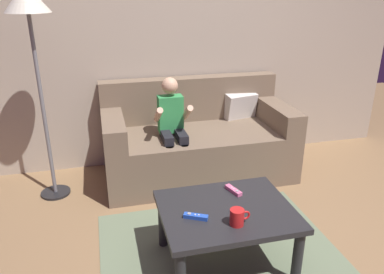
{
  "coord_description": "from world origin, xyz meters",
  "views": [
    {
      "loc": [
        -0.93,
        -1.61,
        1.63
      ],
      "look_at": [
        -0.31,
        0.86,
        0.62
      ],
      "focal_mm": 35.49,
      "sensor_mm": 36.0,
      "label": 1
    }
  ],
  "objects_px": {
    "couch": "(198,142)",
    "game_remote_blue_center": "(196,217)",
    "person_seated_on_couch": "(173,126)",
    "coffee_table": "(226,217)",
    "floor_lamp": "(29,16)",
    "coffee_mug": "(237,217)",
    "game_remote_pink_near_edge": "(233,190)"
  },
  "relations": [
    {
      "from": "couch",
      "to": "game_remote_blue_center",
      "type": "height_order",
      "value": "couch"
    },
    {
      "from": "person_seated_on_couch",
      "to": "coffee_table",
      "type": "relative_size",
      "value": 1.19
    },
    {
      "from": "person_seated_on_couch",
      "to": "floor_lamp",
      "type": "distance_m",
      "value": 1.34
    },
    {
      "from": "couch",
      "to": "coffee_mug",
      "type": "distance_m",
      "value": 1.44
    },
    {
      "from": "couch",
      "to": "game_remote_pink_near_edge",
      "type": "bearing_deg",
      "value": -92.63
    },
    {
      "from": "person_seated_on_couch",
      "to": "coffee_mug",
      "type": "distance_m",
      "value": 1.26
    },
    {
      "from": "couch",
      "to": "game_remote_pink_near_edge",
      "type": "xyz_separation_m",
      "value": [
        -0.05,
        -1.08,
        0.1
      ]
    },
    {
      "from": "couch",
      "to": "floor_lamp",
      "type": "bearing_deg",
      "value": -175.69
    },
    {
      "from": "couch",
      "to": "game_remote_pink_near_edge",
      "type": "distance_m",
      "value": 1.09
    },
    {
      "from": "coffee_table",
      "to": "couch",
      "type": "bearing_deg",
      "value": 82.95
    },
    {
      "from": "game_remote_blue_center",
      "to": "coffee_mug",
      "type": "relative_size",
      "value": 1.19
    },
    {
      "from": "floor_lamp",
      "to": "coffee_table",
      "type": "bearing_deg",
      "value": -46.34
    },
    {
      "from": "floor_lamp",
      "to": "game_remote_blue_center",
      "type": "bearing_deg",
      "value": -53.43
    },
    {
      "from": "couch",
      "to": "person_seated_on_couch",
      "type": "xyz_separation_m",
      "value": [
        -0.26,
        -0.17,
        0.24
      ]
    },
    {
      "from": "couch",
      "to": "floor_lamp",
      "type": "relative_size",
      "value": 1.0
    },
    {
      "from": "person_seated_on_couch",
      "to": "coffee_table",
      "type": "distance_m",
      "value": 1.11
    },
    {
      "from": "couch",
      "to": "coffee_mug",
      "type": "height_order",
      "value": "couch"
    },
    {
      "from": "person_seated_on_couch",
      "to": "floor_lamp",
      "type": "relative_size",
      "value": 0.57
    },
    {
      "from": "coffee_table",
      "to": "coffee_mug",
      "type": "relative_size",
      "value": 6.69
    },
    {
      "from": "person_seated_on_couch",
      "to": "coffee_mug",
      "type": "bearing_deg",
      "value": -84.95
    },
    {
      "from": "coffee_table",
      "to": "floor_lamp",
      "type": "relative_size",
      "value": 0.48
    },
    {
      "from": "person_seated_on_couch",
      "to": "couch",
      "type": "bearing_deg",
      "value": 33.44
    },
    {
      "from": "couch",
      "to": "coffee_table",
      "type": "xyz_separation_m",
      "value": [
        -0.16,
        -1.26,
        0.03
      ]
    },
    {
      "from": "coffee_mug",
      "to": "game_remote_blue_center",
      "type": "bearing_deg",
      "value": 151.55
    },
    {
      "from": "couch",
      "to": "game_remote_pink_near_edge",
      "type": "relative_size",
      "value": 11.51
    },
    {
      "from": "couch",
      "to": "floor_lamp",
      "type": "height_order",
      "value": "floor_lamp"
    },
    {
      "from": "couch",
      "to": "game_remote_blue_center",
      "type": "distance_m",
      "value": 1.36
    },
    {
      "from": "game_remote_blue_center",
      "to": "coffee_mug",
      "type": "bearing_deg",
      "value": -28.45
    },
    {
      "from": "floor_lamp",
      "to": "person_seated_on_couch",
      "type": "bearing_deg",
      "value": -4.48
    },
    {
      "from": "person_seated_on_couch",
      "to": "game_remote_pink_near_edge",
      "type": "height_order",
      "value": "person_seated_on_couch"
    },
    {
      "from": "game_remote_blue_center",
      "to": "coffee_mug",
      "type": "height_order",
      "value": "coffee_mug"
    },
    {
      "from": "couch",
      "to": "game_remote_blue_center",
      "type": "bearing_deg",
      "value": -105.39
    }
  ]
}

